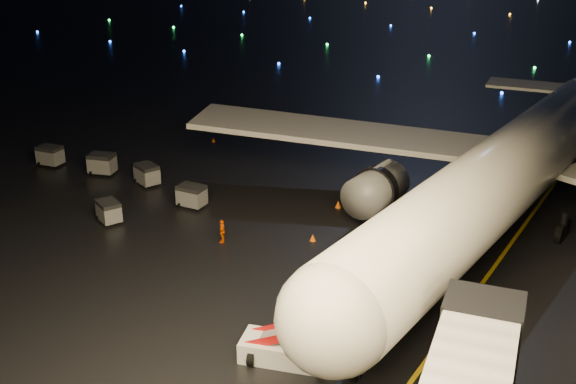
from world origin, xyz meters
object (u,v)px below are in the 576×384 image
crew_c (222,231)px  baggage_cart_3 (147,175)px  baggage_cart_1 (109,212)px  belt_loader (290,330)px  baggage_cart_2 (102,164)px  airliner (527,119)px  baggage_cart_4 (50,156)px  baggage_cart_0 (192,196)px

crew_c → baggage_cart_3: 12.77m
baggage_cart_1 → baggage_cart_3: bearing=135.1°
belt_loader → crew_c: (-10.95, 9.20, -0.95)m
baggage_cart_1 → baggage_cart_2: bearing=162.1°
airliner → baggage_cart_4: size_ratio=26.29×
crew_c → baggage_cart_1: 9.07m
airliner → baggage_cart_4: (-37.81, -9.68, -6.69)m
airliner → baggage_cart_1: airliner is taller
crew_c → baggage_cart_1: crew_c is taller
baggage_cart_0 → baggage_cart_1: bearing=-126.4°
baggage_cart_0 → baggage_cart_1: 6.29m
airliner → crew_c: bearing=-134.7°
crew_c → baggage_cart_3: size_ratio=0.82×
belt_loader → baggage_cart_0: bearing=125.4°
baggage_cart_0 → baggage_cart_4: 16.30m
baggage_cart_0 → baggage_cart_3: bearing=159.8°
baggage_cart_1 → baggage_cart_3: (-2.62, 7.04, 0.05)m
belt_loader → baggage_cart_0: (-16.52, 12.92, -0.93)m
baggage_cart_4 → baggage_cart_2: bearing=0.2°
crew_c → baggage_cart_3: (-11.55, 5.45, 0.03)m
baggage_cart_3 → airliner: bearing=37.8°
baggage_cart_1 → baggage_cart_2: (-7.49, 6.89, 0.09)m
crew_c → baggage_cart_1: size_ratio=0.87×
crew_c → baggage_cart_0: baggage_cart_0 is taller
crew_c → baggage_cart_2: 17.26m
baggage_cart_0 → baggage_cart_4: size_ratio=0.99×
baggage_cart_3 → baggage_cart_4: size_ratio=0.99×
baggage_cart_2 → belt_loader: bearing=-45.7°
baggage_cart_0 → baggage_cart_4: baggage_cart_4 is taller
baggage_cart_4 → baggage_cart_1: bearing=-33.5°
airliner → baggage_cart_2: (-32.39, -8.88, -6.67)m
baggage_cart_2 → crew_c: bearing=-35.7°
airliner → baggage_cart_3: bearing=-158.7°
baggage_cart_2 → baggage_cart_3: (4.87, 0.14, -0.04)m
belt_loader → baggage_cart_1: 21.31m
baggage_cart_0 → baggage_cart_3: (-5.98, 1.73, 0.00)m
crew_c → baggage_cart_0: size_ratio=0.82×
airliner → belt_loader: 24.60m
belt_loader → crew_c: bearing=123.4°
belt_loader → baggage_cart_3: belt_loader is taller
baggage_cart_1 → baggage_cart_4: 14.29m
airliner → baggage_cart_3: size_ratio=26.60×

